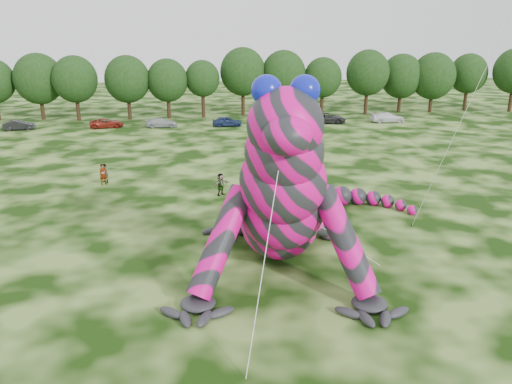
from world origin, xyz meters
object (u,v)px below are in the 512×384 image
object	(u,v)px
inflatable_gecko	(279,163)
spectator_5	(221,184)
tree_6	(76,88)
tree_11	(283,83)
car_2	(107,123)
car_5	(272,123)
tree_9	(203,89)
car_3	(161,123)
tree_8	(168,89)
tree_13	(367,82)
tree_10	(243,82)
tree_12	(322,86)
spectator_2	(297,144)
car_1	(19,125)
car_4	(227,121)
tree_14	(401,83)
tree_15	(433,83)
car_6	(328,118)
tree_5	(40,87)
tree_7	(128,88)
car_7	(388,117)
spectator_0	(103,174)
spectator_1	(105,174)

from	to	relation	value
inflatable_gecko	spectator_5	xyz separation A→B (m)	(-2.72, 11.05, -4.46)
tree_6	tree_11	bearing A→B (deg)	2.76
car_2	car_5	size ratio (longest dim) A/B	1.15
tree_9	car_3	bearing A→B (deg)	-127.24
tree_8	tree_13	world-z (taller)	tree_13
tree_10	tree_12	size ratio (longest dim) A/B	1.17
tree_10	spectator_2	distance (m)	27.19
tree_8	car_1	size ratio (longest dim) A/B	2.22
tree_11	car_4	world-z (taller)	tree_11
inflatable_gecko	tree_6	distance (m)	54.60
tree_13	tree_12	bearing A→B (deg)	175.08
tree_9	tree_12	world-z (taller)	tree_12
tree_14	car_4	bearing A→B (deg)	-161.38
car_4	car_3	bearing A→B (deg)	85.98
tree_15	car_6	bearing A→B (deg)	-157.29
inflatable_gecko	tree_5	xyz separation A→B (m)	(-27.07, 51.93, -0.47)
inflatable_gecko	car_4	xyz separation A→B (m)	(0.14, 42.32, -4.66)
tree_14	car_3	world-z (taller)	tree_14
tree_5	car_4	world-z (taller)	tree_5
tree_7	tree_14	size ratio (longest dim) A/B	1.01
tree_10	tree_6	bearing A→B (deg)	-175.66
tree_10	car_1	xyz separation A→B (m)	(-31.35, -8.98, -4.59)
inflatable_gecko	car_2	distance (m)	46.63
car_1	spectator_2	xyz separation A→B (m)	(34.42, -17.67, 0.17)
tree_8	spectator_2	bearing A→B (deg)	-59.62
tree_9	tree_13	bearing A→B (deg)	-0.48
car_4	car_5	size ratio (longest dim) A/B	1.04
car_2	car_3	world-z (taller)	car_2
car_1	car_5	size ratio (longest dim) A/B	1.02
tree_7	inflatable_gecko	bearing A→B (deg)	-74.42
car_7	spectator_0	distance (m)	45.38
tree_14	inflatable_gecko	bearing A→B (deg)	-119.48
spectator_1	car_4	bearing A→B (deg)	118.58
tree_13	spectator_5	bearing A→B (deg)	-123.21
inflatable_gecko	spectator_0	bearing A→B (deg)	136.87
tree_8	spectator_0	distance (m)	35.64
tree_5	tree_9	xyz separation A→B (m)	(24.19, -1.09, -0.56)
tree_12	car_2	size ratio (longest dim) A/B	1.96
tree_10	car_6	world-z (taller)	tree_10
car_6	spectator_1	world-z (taller)	spectator_1
car_3	spectator_0	xyz separation A→B (m)	(-3.55, -27.54, 0.28)
car_3	car_7	world-z (taller)	car_7
tree_8	car_7	world-z (taller)	tree_8
tree_10	car_2	xyz separation A→B (m)	(-19.91, -8.70, -4.62)
tree_7	tree_10	distance (m)	17.58
spectator_0	car_5	bearing A→B (deg)	28.20
inflatable_gecko	tree_5	distance (m)	58.56
car_5	tree_10	bearing A→B (deg)	14.61
tree_5	tree_6	bearing A→B (deg)	-17.46
inflatable_gecko	tree_8	distance (m)	51.14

